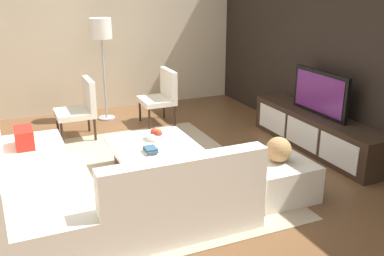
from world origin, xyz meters
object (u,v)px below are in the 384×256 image
object	(u,v)px
fruit_bowl	(157,135)
book_stack	(150,150)
floor_lamp	(101,34)
accent_chair_far	(162,93)
media_console	(316,132)
sectional_couch	(80,190)
accent_chair_near	(81,105)
ottoman	(277,179)
television	(320,93)
coffee_table	(155,159)
decorative_ball	(279,150)

from	to	relation	value
fruit_bowl	book_stack	xyz separation A→B (m)	(0.40, -0.22, -0.01)
floor_lamp	accent_chair_far	distance (m)	1.34
media_console	sectional_couch	world-z (taller)	sectional_couch
floor_lamp	book_stack	xyz separation A→B (m)	(2.65, -0.10, -0.99)
accent_chair_near	ottoman	bearing A→B (deg)	21.94
television	coffee_table	world-z (taller)	television
television	floor_lamp	xyz separation A→B (m)	(-2.53, -2.32, 0.60)
media_console	sectional_couch	size ratio (longest dim) A/B	0.92
floor_lamp	ottoman	bearing A→B (deg)	16.73
coffee_table	book_stack	size ratio (longest dim) A/B	5.49
coffee_table	accent_chair_near	world-z (taller)	accent_chair_near
sectional_couch	floor_lamp	bearing A→B (deg)	162.58
sectional_couch	media_console	bearing A→B (deg)	99.16
ottoman	accent_chair_far	distance (m)	2.91
fruit_bowl	decorative_ball	world-z (taller)	decorative_ball
decorative_ball	media_console	bearing A→B (deg)	126.38
book_stack	media_console	bearing A→B (deg)	92.86
coffee_table	fruit_bowl	size ratio (longest dim) A/B	3.79
floor_lamp	coffee_table	bearing A→B (deg)	0.49
television	floor_lamp	size ratio (longest dim) A/B	0.63
coffee_table	television	bearing A→B (deg)	87.51
media_console	accent_chair_near	size ratio (longest dim) A/B	2.66
ottoman	decorative_ball	size ratio (longest dim) A/B	2.59
floor_lamp	decorative_ball	bearing A→B (deg)	16.73
media_console	coffee_table	xyz separation A→B (m)	(-0.10, -2.30, -0.05)
accent_chair_near	fruit_bowl	xyz separation A→B (m)	(1.49, 0.64, -0.06)
book_stack	decorative_ball	bearing A→B (deg)	54.47
sectional_couch	fruit_bowl	bearing A→B (deg)	126.77
media_console	fruit_bowl	xyz separation A→B (m)	(-0.28, -2.20, 0.18)
media_console	decorative_ball	size ratio (longest dim) A/B	8.55
fruit_bowl	coffee_table	bearing A→B (deg)	-29.05
television	coffee_table	xyz separation A→B (m)	(-0.10, -2.30, -0.59)
coffee_table	ottoman	world-z (taller)	ottoman
accent_chair_near	decorative_ball	world-z (taller)	accent_chair_near
fruit_bowl	accent_chair_far	bearing A→B (deg)	158.11
media_console	accent_chair_near	xyz separation A→B (m)	(-1.77, -2.84, 0.24)
coffee_table	accent_chair_near	bearing A→B (deg)	-161.90
media_console	television	bearing A→B (deg)	90.00
decorative_ball	book_stack	distance (m)	1.41
decorative_ball	fruit_bowl	bearing A→B (deg)	-142.82
media_console	fruit_bowl	bearing A→B (deg)	-97.22
accent_chair_near	floor_lamp	bearing A→B (deg)	137.44
media_console	coffee_table	world-z (taller)	media_console
television	coffee_table	distance (m)	2.37
sectional_couch	floor_lamp	distance (m)	3.40
floor_lamp	television	bearing A→B (deg)	42.48
ottoman	accent_chair_far	size ratio (longest dim) A/B	0.80
accent_chair_far	decorative_ball	xyz separation A→B (m)	(2.88, 0.25, 0.04)
book_stack	television	bearing A→B (deg)	92.86
fruit_bowl	decorative_ball	bearing A→B (deg)	37.18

